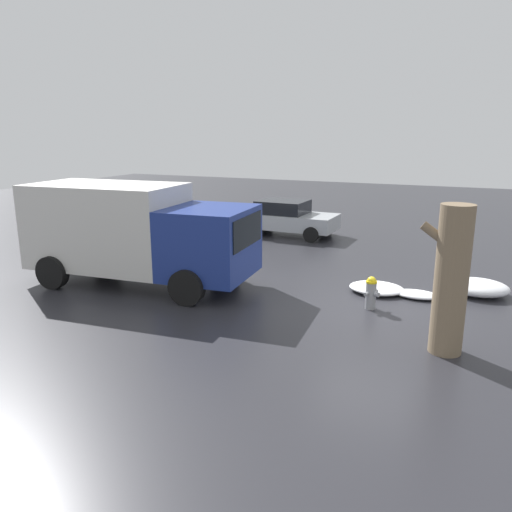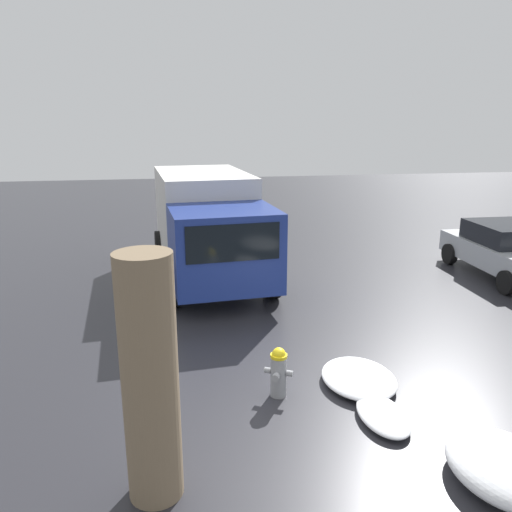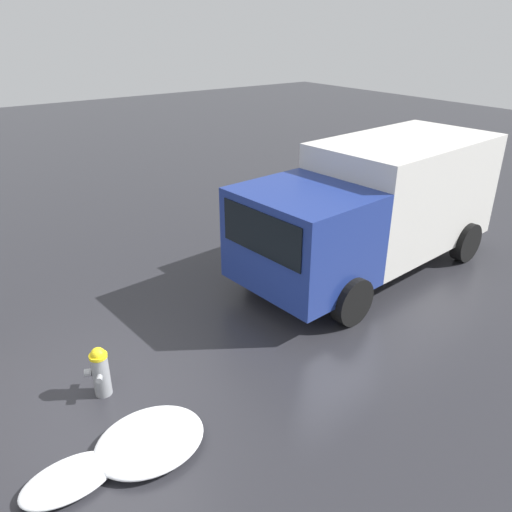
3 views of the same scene
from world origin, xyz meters
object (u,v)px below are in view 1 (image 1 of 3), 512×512
delivery_truck (136,231)px  tree_trunk (451,280)px  parked_car (286,217)px  fire_hydrant (371,292)px

delivery_truck → tree_trunk: bearing=76.5°
tree_trunk → delivery_truck: size_ratio=0.45×
parked_car → fire_hydrant: bearing=35.1°
tree_trunk → delivery_truck: (8.15, -1.25, 0.05)m
tree_trunk → parked_car: (6.79, -9.26, -0.72)m
fire_hydrant → delivery_truck: delivery_truck is taller
tree_trunk → delivery_truck: 8.25m
fire_hydrant → delivery_truck: (6.36, 0.57, 1.08)m
delivery_truck → parked_car: 8.16m
fire_hydrant → tree_trunk: 2.76m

